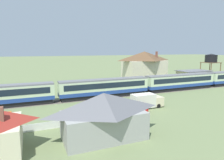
% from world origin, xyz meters
% --- Properties ---
extents(ground_plane, '(600.00, 600.00, 0.00)m').
position_xyz_m(ground_plane, '(0.00, 0.00, 0.00)').
color(ground_plane, '#707F51').
extents(passenger_train, '(108.34, 3.01, 4.19)m').
position_xyz_m(passenger_train, '(-32.18, -0.65, 2.32)').
color(passenger_train, '#234293').
rests_on(passenger_train, ground_plane).
extents(railway_track, '(152.53, 3.60, 0.04)m').
position_xyz_m(railway_track, '(-36.51, -0.65, 0.01)').
color(railway_track, '#665B51').
rests_on(railway_track, ground_plane).
extents(station_building, '(11.05, 7.94, 3.69)m').
position_xyz_m(station_building, '(4.00, 9.38, 1.87)').
color(station_building, beige).
rests_on(station_building, ground_plane).
extents(station_house_brown_roof, '(14.21, 9.00, 10.17)m').
position_xyz_m(station_house_brown_roof, '(-12.54, 14.80, 5.26)').
color(station_house_brown_roof, beige).
rests_on(station_house_brown_roof, ground_plane).
extents(water_tower, '(5.15, 5.15, 9.27)m').
position_xyz_m(water_tower, '(12.89, 10.37, 7.50)').
color(water_tower, brown).
rests_on(water_tower, ground_plane).
extents(cottage_grey_roof_2, '(10.62, 5.56, 5.69)m').
position_xyz_m(cottage_grey_roof_2, '(-40.28, -20.71, 2.95)').
color(cottage_grey_roof_2, '#9E9E99').
rests_on(cottage_grey_roof_2, ground_plane).
extents(parked_car_green, '(2.25, 4.16, 1.33)m').
position_xyz_m(parked_car_green, '(-37.89, -7.73, 0.63)').
color(parked_car_green, '#287A38').
rests_on(parked_car_green, ground_plane).
extents(parked_car_red, '(2.36, 4.19, 1.25)m').
position_xyz_m(parked_car_red, '(-30.75, -12.45, 0.59)').
color(parked_car_red, red).
rests_on(parked_car_red, ground_plane).
extents(delivery_truck_cream, '(6.13, 2.26, 2.67)m').
position_xyz_m(delivery_truck_cream, '(-28.43, -11.67, 1.34)').
color(delivery_truck_cream, beige).
rests_on(delivery_truck_cream, ground_plane).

